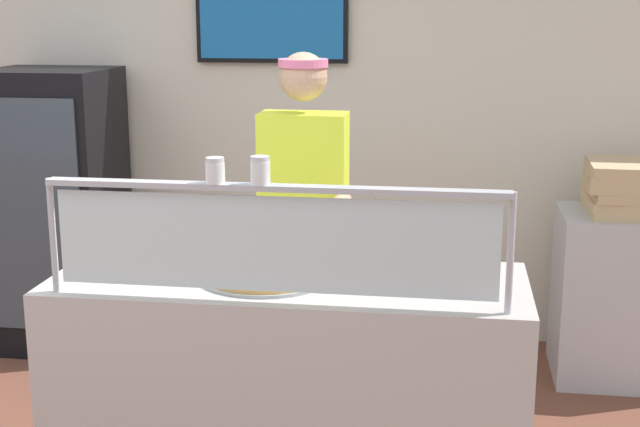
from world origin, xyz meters
TOP-DOWN VIEW (x-y plane):
  - shop_rear_unit at (0.89, 2.35)m, footprint 6.19×0.13m
  - serving_counter at (0.90, 0.34)m, footprint 1.79×0.68m
  - sneeze_guard at (0.90, 0.06)m, footprint 1.61×0.06m
  - pizza_tray at (0.81, 0.33)m, footprint 0.51×0.51m
  - pizza_server at (0.77, 0.31)m, footprint 0.12×0.29m
  - parmesan_shaker at (0.70, 0.06)m, footprint 0.07×0.07m
  - pepper_flake_shaker at (0.85, 0.06)m, footprint 0.07×0.07m
  - worker_figure at (0.85, 0.97)m, footprint 0.41×0.50m
  - drink_fridge at (-0.76, 1.91)m, footprint 0.68×0.65m
  - prep_shelf at (2.42, 1.86)m, footprint 0.70×0.55m
  - pizza_box_stack at (2.42, 1.86)m, footprint 0.50×0.48m

SIDE VIEW (x-z plane):
  - prep_shelf at x=2.42m, z-range 0.00..0.90m
  - serving_counter at x=0.90m, z-range 0.00..0.95m
  - drink_fridge at x=-0.76m, z-range 0.00..1.61m
  - pizza_tray at x=0.81m, z-range 0.95..0.99m
  - pizza_server at x=0.77m, z-range 0.99..0.99m
  - worker_figure at x=0.85m, z-range 0.13..1.89m
  - pizza_box_stack at x=2.42m, z-range 0.90..1.17m
  - sneeze_guard at x=0.90m, z-range 1.01..1.42m
  - shop_rear_unit at x=0.89m, z-range 0.01..2.71m
  - parmesan_shaker at x=0.70m, z-range 1.36..1.45m
  - pepper_flake_shaker at x=0.85m, z-range 1.36..1.45m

